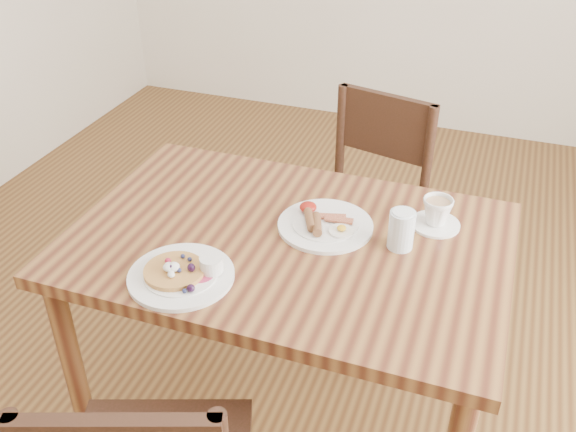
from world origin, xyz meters
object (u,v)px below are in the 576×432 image
object	(u,v)px
breakfast_plate	(324,224)
pancake_plate	(183,273)
water_glass	(401,230)
teacup_saucer	(437,214)
chair_far	(364,203)
dining_table	(288,266)

from	to	relation	value
breakfast_plate	pancake_plate	bearing A→B (deg)	-128.36
breakfast_plate	water_glass	world-z (taller)	water_glass
teacup_saucer	pancake_plate	bearing A→B (deg)	-141.11
pancake_plate	water_glass	size ratio (longest dim) A/B	2.47
breakfast_plate	water_glass	xyz separation A→B (m)	(0.22, -0.02, 0.04)
chair_far	water_glass	xyz separation A→B (m)	(0.23, -0.59, 0.31)
chair_far	breakfast_plate	xyz separation A→B (m)	(0.01, -0.57, 0.27)
teacup_saucer	water_glass	distance (m)	0.16
chair_far	water_glass	bearing A→B (deg)	124.44
pancake_plate	breakfast_plate	size ratio (longest dim) A/B	1.00
teacup_saucer	water_glass	xyz separation A→B (m)	(-0.07, -0.14, 0.02)
pancake_plate	water_glass	world-z (taller)	water_glass
breakfast_plate	teacup_saucer	xyz separation A→B (m)	(0.30, 0.12, 0.03)
teacup_saucer	water_glass	size ratio (longest dim) A/B	1.28
water_glass	pancake_plate	bearing A→B (deg)	-146.97
chair_far	water_glass	world-z (taller)	chair_far
breakfast_plate	water_glass	size ratio (longest dim) A/B	2.47
dining_table	chair_far	world-z (taller)	chair_far
dining_table	teacup_saucer	xyz separation A→B (m)	(0.37, 0.20, 0.14)
pancake_plate	dining_table	bearing A→B (deg)	53.64
dining_table	water_glass	bearing A→B (deg)	11.41
pancake_plate	breakfast_plate	distance (m)	0.43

